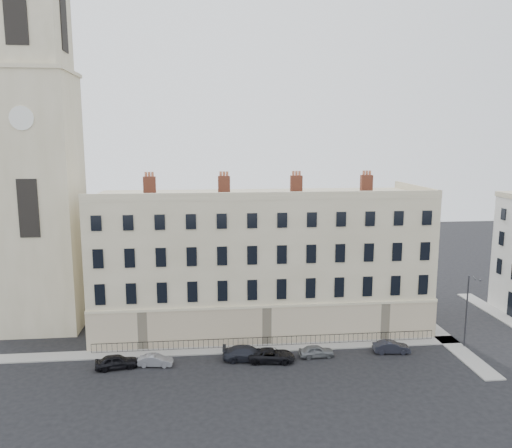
% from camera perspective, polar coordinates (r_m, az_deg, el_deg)
% --- Properties ---
extents(ground, '(160.00, 160.00, 0.00)m').
position_cam_1_polar(ground, '(48.76, 9.44, -15.87)').
color(ground, black).
rests_on(ground, ground).
extents(terrace, '(36.22, 12.22, 17.00)m').
position_cam_1_polar(terrace, '(56.31, 0.53, -4.16)').
color(terrace, '#BDB18C').
rests_on(terrace, ground).
extents(church_tower, '(8.00, 8.13, 44.00)m').
position_cam_1_polar(church_tower, '(59.20, -23.65, 6.65)').
color(church_tower, '#BDB18C').
rests_on(church_tower, ground).
extents(pavement_terrace, '(48.00, 2.00, 0.12)m').
position_cam_1_polar(pavement_terrace, '(51.78, -3.16, -14.12)').
color(pavement_terrace, gray).
rests_on(pavement_terrace, ground).
extents(pavement_east_return, '(2.00, 24.00, 0.12)m').
position_cam_1_polar(pavement_east_return, '(60.01, 19.66, -11.29)').
color(pavement_east_return, gray).
rests_on(pavement_east_return, ground).
extents(pavement_adjacent, '(2.00, 20.00, 0.12)m').
position_cam_1_polar(pavement_adjacent, '(66.41, 26.83, -9.75)').
color(pavement_adjacent, gray).
rests_on(pavement_adjacent, ground).
extents(railings, '(35.00, 0.04, 0.96)m').
position_cam_1_polar(railings, '(52.27, 1.31, -13.28)').
color(railings, black).
rests_on(railings, ground).
extents(car_a, '(4.03, 2.17, 1.30)m').
position_cam_1_polar(car_a, '(49.46, -15.66, -14.90)').
color(car_a, black).
rests_on(car_a, ground).
extents(car_b, '(3.36, 1.55, 1.07)m').
position_cam_1_polar(car_b, '(49.15, -11.41, -15.03)').
color(car_b, slate).
rests_on(car_b, ground).
extents(car_c, '(4.86, 2.23, 1.38)m').
position_cam_1_polar(car_c, '(49.32, -1.00, -14.55)').
color(car_c, black).
rests_on(car_c, ground).
extents(car_d, '(4.69, 2.61, 1.24)m').
position_cam_1_polar(car_d, '(49.10, 1.78, -14.76)').
color(car_d, black).
rests_on(car_d, ground).
extents(car_e, '(3.48, 1.55, 1.16)m').
position_cam_1_polar(car_e, '(50.37, 6.91, -14.23)').
color(car_e, slate).
rests_on(car_e, ground).
extents(car_f, '(3.70, 1.60, 1.19)m').
position_cam_1_polar(car_f, '(52.62, 15.21, -13.42)').
color(car_f, black).
rests_on(car_f, ground).
extents(streetlamp, '(0.68, 1.57, 7.55)m').
position_cam_1_polar(streetlamp, '(55.03, 23.02, -8.84)').
color(streetlamp, '#2F2F34').
rests_on(streetlamp, ground).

